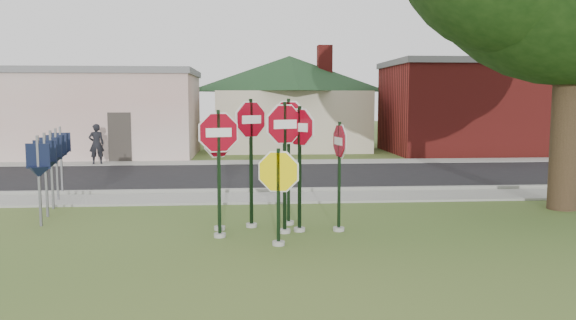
{
  "coord_description": "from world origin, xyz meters",
  "views": [
    {
      "loc": [
        -0.49,
        -9.98,
        2.79
      ],
      "look_at": [
        0.41,
        2.0,
        1.48
      ],
      "focal_mm": 35.0,
      "sensor_mm": 36.0,
      "label": 1
    }
  ],
  "objects": [
    {
      "name": "ground",
      "position": [
        0.0,
        0.0,
        0.0
      ],
      "size": [
        120.0,
        120.0,
        0.0
      ],
      "primitive_type": "plane",
      "color": "#385821",
      "rests_on": "ground"
    },
    {
      "name": "sidewalk_near",
      "position": [
        0.0,
        5.5,
        0.03
      ],
      "size": [
        60.0,
        1.6,
        0.06
      ],
      "primitive_type": "cube",
      "color": "gray",
      "rests_on": "ground"
    },
    {
      "name": "road",
      "position": [
        0.0,
        10.0,
        0.02
      ],
      "size": [
        60.0,
        7.0,
        0.04
      ],
      "primitive_type": "cube",
      "color": "black",
      "rests_on": "ground"
    },
    {
      "name": "sidewalk_far",
      "position": [
        0.0,
        14.3,
        0.03
      ],
      "size": [
        60.0,
        1.6,
        0.06
      ],
      "primitive_type": "cube",
      "color": "gray",
      "rests_on": "ground"
    },
    {
      "name": "curb",
      "position": [
        0.0,
        6.5,
        0.07
      ],
      "size": [
        60.0,
        0.2,
        0.14
      ],
      "primitive_type": "cube",
      "color": "gray",
      "rests_on": "ground"
    },
    {
      "name": "stop_sign_center",
      "position": [
        0.3,
        1.48,
        1.81
      ],
      "size": [
        1.05,
        0.49,
        2.84
      ],
      "color": "#97968E",
      "rests_on": "ground"
    },
    {
      "name": "stop_sign_yellow",
      "position": [
        0.12,
        0.49,
        1.14
      ],
      "size": [
        1.06,
        0.31,
        1.97
      ],
      "color": "#97968E",
      "rests_on": "ground"
    },
    {
      "name": "stop_sign_left",
      "position": [
        -1.03,
        1.22,
        1.69
      ],
      "size": [
        1.09,
        0.3,
        2.68
      ],
      "color": "#97968E",
      "rests_on": "ground"
    },
    {
      "name": "stop_sign_right",
      "position": [
        0.62,
        1.59,
        1.73
      ],
      "size": [
        0.72,
        0.85,
        2.75
      ],
      "color": "#97968E",
      "rests_on": "ground"
    },
    {
      "name": "stop_sign_back_right",
      "position": [
        0.44,
        2.26,
        1.86
      ],
      "size": [
        1.07,
        0.41,
        2.91
      ],
      "color": "#97968E",
      "rests_on": "ground"
    },
    {
      "name": "stop_sign_back_left",
      "position": [
        -0.38,
        2.07,
        1.84
      ],
      "size": [
        0.88,
        0.68,
        2.9
      ],
      "color": "#97968E",
      "rests_on": "ground"
    },
    {
      "name": "stop_sign_far_right",
      "position": [
        1.46,
        1.57,
        1.46
      ],
      "size": [
        0.24,
        0.98,
        2.41
      ],
      "color": "#97968E",
      "rests_on": "ground"
    },
    {
      "name": "stop_sign_far_left",
      "position": [
        -1.07,
        1.85,
        1.46
      ],
      "size": [
        0.78,
        0.64,
        2.41
      ],
      "color": "#97968E",
      "rests_on": "ground"
    },
    {
      "name": "route_sign_row",
      "position": [
        -5.4,
        4.5,
        1.22
      ],
      "size": [
        1.43,
        4.63,
        2.0
      ],
      "color": "#59595E",
      "rests_on": "ground"
    },
    {
      "name": "building_stucco",
      "position": [
        -9.0,
        18.0,
        2.15
      ],
      "size": [
        12.2,
        6.2,
        4.2
      ],
      "color": "beige",
      "rests_on": "ground"
    },
    {
      "name": "building_house",
      "position": [
        2.0,
        22.0,
        3.65
      ],
      "size": [
        11.6,
        11.6,
        6.2
      ],
      "color": "#BAAF94",
      "rests_on": "ground"
    },
    {
      "name": "building_brick",
      "position": [
        12.0,
        18.5,
        2.4
      ],
      "size": [
        10.2,
        6.2,
        4.75
      ],
      "color": "maroon",
      "rests_on": "ground"
    },
    {
      "name": "pedestrian",
      "position": [
        -6.75,
        14.01,
        0.91
      ],
      "size": [
        0.71,
        0.57,
        1.69
      ],
      "primitive_type": "imported",
      "rotation": [
        0.0,
        0.0,
        3.44
      ],
      "color": "black",
      "rests_on": "sidewalk_far"
    }
  ]
}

